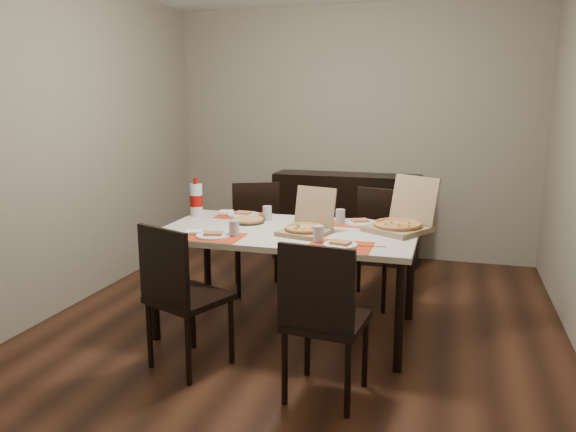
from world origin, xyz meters
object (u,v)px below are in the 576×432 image
Objects in this scene: chair_near_left at (180,292)px; pizza_box_center at (307,226)px; dip_bowl at (300,223)px; soda_bottle at (196,200)px; chair_near_right at (323,315)px; dining_table at (288,239)px; sideboard at (346,217)px; chair_far_left at (257,232)px; chair_far_right at (375,241)px.

chair_near_left is 2.30× the size of pizza_box_center.
dip_bowl is 0.38× the size of soda_bottle.
chair_near_left is 1.00× the size of chair_near_right.
pizza_box_center is 0.27m from dip_bowl.
dining_table is 15.58× the size of dip_bowl.
sideboard is 1.27m from chair_far_left.
chair_near_right is 1.00× the size of chair_far_left.
sideboard is 2.05m from pizza_box_center.
soda_bottle is (-0.83, 0.26, 0.20)m from dining_table.
chair_far_left is at bearing 122.61° from dining_table.
pizza_box_center is 1.32× the size of soda_bottle.
chair_far_right is (0.97, 1.59, 0.00)m from chair_near_left.
chair_far_left is 0.90m from dip_bowl.
sideboard is 2.79m from chair_near_left.
soda_bottle is (-0.88, 0.08, 0.12)m from dip_bowl.
chair_near_right is at bearing -7.48° from chair_near_left.
chair_near_left reaches higher than sideboard.
chair_far_right is 2.30× the size of pizza_box_center.
chair_far_right reaches higher than sideboard.
sideboard is at bearing 62.30° from chair_far_left.
sideboard is at bearing 88.16° from dining_table.
chair_near_left is 0.99m from pizza_box_center.
chair_far_right reaches higher than dip_bowl.
soda_bottle is at bearing -117.96° from sideboard.
chair_far_left is (-0.07, 1.62, 0.00)m from chair_near_left.
pizza_box_center is (-0.36, -0.87, 0.29)m from chair_far_right.
chair_near_left reaches higher than dip_bowl.
soda_bottle reaches higher than dining_table.
soda_bottle reaches higher than chair_near_right.
dip_bowl is (-0.42, 1.09, 0.25)m from chair_near_right.
pizza_box_center is at bearing 49.88° from chair_near_left.
chair_near_right reaches higher than sideboard.
soda_bottle is (-1.35, -0.54, 0.37)m from chair_far_right.
dip_bowl is at bearing 111.17° from chair_near_right.
dip_bowl is at bearing -48.62° from chair_far_left.
chair_near_right is 3.04× the size of soda_bottle.
soda_bottle is at bearing 109.87° from chair_near_left.
chair_far_right is 0.98m from pizza_box_center.
chair_near_left reaches higher than dining_table.
chair_near_right is 2.30× the size of pizza_box_center.
dip_bowl is at bearing -90.63° from sideboard.
chair_far_right is at bearing 56.95° from dining_table.
chair_near_left is 1.12m from dip_bowl.
dining_table is (-0.06, -1.94, 0.23)m from sideboard.
pizza_box_center is at bearing -112.67° from chair_far_right.
chair_near_right is at bearing -63.03° from dining_table.
chair_near_left is (-0.45, -0.79, -0.17)m from dining_table.
sideboard is at bearing 98.03° from chair_near_right.
sideboard is at bearing 79.33° from chair_near_left.
soda_bottle reaches higher than chair_far_right.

